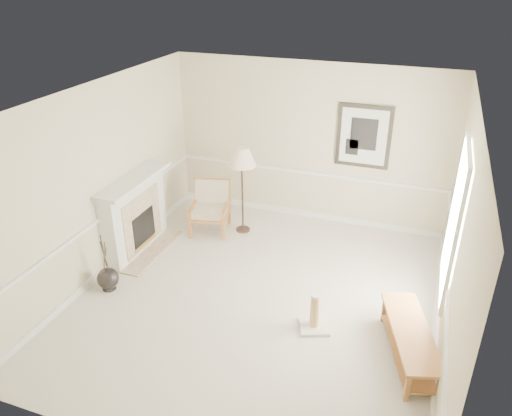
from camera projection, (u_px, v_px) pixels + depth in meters
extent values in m
plane|color=silver|center=(257.00, 298.00, 7.24)|extent=(5.50, 5.50, 0.00)
cube|color=beige|center=(309.00, 143.00, 8.90)|extent=(5.00, 0.04, 2.90)
cube|color=beige|center=(149.00, 344.00, 4.28)|extent=(5.00, 0.04, 2.90)
cube|color=beige|center=(98.00, 183.00, 7.35)|extent=(0.04, 5.50, 2.90)
cube|color=beige|center=(458.00, 241.00, 5.83)|extent=(0.04, 5.50, 2.90)
cube|color=white|center=(257.00, 100.00, 5.94)|extent=(5.00, 5.50, 0.04)
cube|color=white|center=(305.00, 214.00, 9.52)|extent=(4.95, 0.04, 0.10)
cube|color=white|center=(307.00, 172.00, 9.13)|extent=(4.95, 0.04, 0.05)
cube|color=white|center=(455.00, 222.00, 6.16)|extent=(0.03, 1.20, 1.80)
cube|color=white|center=(454.00, 222.00, 6.16)|extent=(0.05, 1.34, 1.94)
cube|color=black|center=(364.00, 136.00, 8.48)|extent=(0.92, 0.04, 1.10)
cube|color=white|center=(363.00, 137.00, 8.46)|extent=(0.78, 0.01, 0.96)
cube|color=black|center=(364.00, 134.00, 8.43)|extent=(0.45, 0.01, 0.55)
cube|color=white|center=(134.00, 216.00, 8.19)|extent=(0.28, 1.50, 1.25)
cube|color=white|center=(133.00, 180.00, 7.88)|extent=(0.46, 1.64, 0.06)
cube|color=#C6B28E|center=(143.00, 221.00, 8.17)|extent=(0.02, 1.05, 0.95)
cube|color=black|center=(144.00, 228.00, 8.23)|extent=(0.02, 0.62, 0.58)
cube|color=gold|center=(146.00, 242.00, 8.35)|extent=(0.01, 0.66, 0.05)
cube|color=#C6B28E|center=(147.00, 249.00, 8.41)|extent=(0.60, 1.50, 0.03)
sphere|color=black|center=(108.00, 278.00, 7.36)|extent=(0.32, 0.32, 0.32)
cylinder|color=black|center=(109.00, 286.00, 7.42)|extent=(0.21, 0.21, 0.09)
cylinder|color=black|center=(104.00, 254.00, 7.17)|extent=(0.05, 0.14, 0.50)
cylinder|color=black|center=(104.00, 257.00, 7.19)|extent=(0.06, 0.17, 0.41)
cylinder|color=black|center=(104.00, 252.00, 7.16)|extent=(0.03, 0.08, 0.59)
cube|color=#A96736|center=(191.00, 228.00, 8.72)|extent=(0.07, 0.07, 0.36)
cube|color=#A96736|center=(198.00, 213.00, 9.25)|extent=(0.07, 0.07, 0.36)
cube|color=#A96736|center=(224.00, 230.00, 8.66)|extent=(0.07, 0.07, 0.36)
cube|color=#A96736|center=(229.00, 215.00, 9.18)|extent=(0.07, 0.07, 0.36)
cube|color=#A96736|center=(210.00, 214.00, 8.89)|extent=(0.80, 0.80, 0.05)
cube|color=#A96736|center=(213.00, 192.00, 9.02)|extent=(0.68, 0.30, 0.52)
cube|color=#A96736|center=(193.00, 205.00, 8.84)|extent=(0.21, 0.66, 0.05)
cube|color=#A96736|center=(226.00, 207.00, 8.78)|extent=(0.21, 0.66, 0.05)
cube|color=white|center=(210.00, 210.00, 8.85)|extent=(0.73, 0.73, 0.11)
cube|color=white|center=(212.00, 192.00, 8.96)|extent=(0.63, 0.32, 0.46)
cylinder|color=black|center=(243.00, 229.00, 9.03)|extent=(0.26, 0.26, 0.03)
cylinder|color=black|center=(242.00, 194.00, 8.71)|extent=(0.03, 0.03, 1.42)
cone|color=beige|center=(242.00, 157.00, 8.40)|extent=(0.52, 0.52, 0.31)
cube|color=#A96736|center=(411.00, 331.00, 5.99)|extent=(0.88, 1.56, 0.04)
cube|color=#A96736|center=(408.00, 350.00, 6.12)|extent=(0.78, 1.44, 0.03)
cube|color=#A96736|center=(407.00, 388.00, 5.48)|extent=(0.07, 0.07, 0.38)
cube|color=#A96736|center=(439.00, 389.00, 5.47)|extent=(0.07, 0.07, 0.38)
cube|color=#A96736|center=(384.00, 309.00, 6.70)|extent=(0.07, 0.07, 0.38)
cube|color=#A96736|center=(410.00, 310.00, 6.69)|extent=(0.07, 0.07, 0.38)
cube|color=white|center=(314.00, 326.00, 6.64)|extent=(0.49, 0.49, 0.05)
cylinder|color=#DBBF70|center=(315.00, 311.00, 6.53)|extent=(0.12, 0.12, 0.46)
cylinder|color=white|center=(316.00, 296.00, 6.42)|extent=(0.14, 0.14, 0.04)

